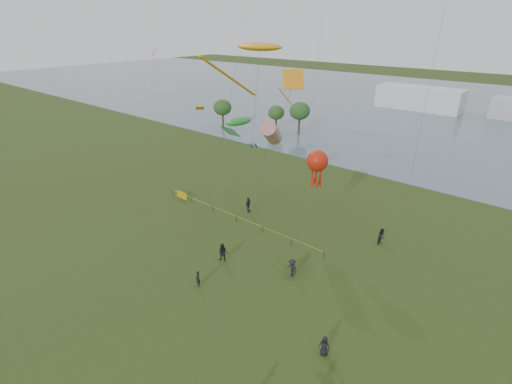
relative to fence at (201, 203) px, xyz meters
The scene contains 17 objects.
ground_plane 20.57m from the fence, 48.40° to the right, with size 400.00×400.00×0.00m, color #213210.
lake 85.72m from the fence, 80.84° to the left, with size 400.00×120.00×0.08m, color slate.
pavilion_left 79.68m from the fence, 88.81° to the left, with size 22.00×8.00×6.00m, color white.
trees 38.62m from the fence, 115.43° to the left, with size 20.35×10.92×6.81m.
fence is the anchor object (origin of this frame).
spectator_a 12.60m from the fence, 32.93° to the right, with size 0.94×0.73×1.94m, color black.
spectator_b 17.86m from the fence, 14.55° to the right, with size 1.21×0.70×1.87m, color black.
spectator_c 6.26m from the fence, 27.91° to the left, with size 1.13×0.47×1.93m, color black.
spectator_d 26.42m from the fence, 23.44° to the right, with size 0.78×0.51×1.60m, color black.
spectator_f 16.01m from the fence, 43.79° to the right, with size 0.57×0.38×1.57m, color black.
spectator_g 22.42m from the fence, 16.48° to the left, with size 0.89×0.70×1.84m, color black.
kite_stingray 21.20m from the fence, ahead, with size 5.08×10.01×20.15m.
kite_windsock 13.04m from the fence, 35.48° to the left, with size 4.28×5.46×12.01m.
kite_creature 11.53m from the fence, 76.07° to the left, with size 2.35×10.79×10.82m.
kite_octopus 16.96m from the fence, 14.60° to the left, with size 2.59×6.35×9.78m.
kite_delta 26.24m from the fence, 23.26° to the right, with size 1.51×11.38×19.01m.
small_kites 26.79m from the fence, 13.52° to the left, with size 40.45×14.85×9.28m.
Camera 1 is at (19.25, -13.28, 21.79)m, focal length 26.00 mm.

